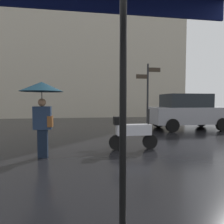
{
  "coord_description": "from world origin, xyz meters",
  "views": [
    {
      "loc": [
        -0.59,
        -2.77,
        1.47
      ],
      "look_at": [
        0.57,
        4.99,
        1.03
      ],
      "focal_mm": 30.75,
      "sensor_mm": 36.0,
      "label": 1
    }
  ],
  "objects_px": {
    "pedestrian_with_umbrella": "(42,96)",
    "parked_scooter": "(132,131)",
    "parked_car_left": "(188,111)",
    "street_signpost": "(148,92)"
  },
  "relations": [
    {
      "from": "pedestrian_with_umbrella",
      "to": "parked_scooter",
      "type": "xyz_separation_m",
      "value": [
        2.51,
        0.45,
        -1.05
      ]
    },
    {
      "from": "pedestrian_with_umbrella",
      "to": "parked_car_left",
      "type": "distance_m",
      "value": 7.77
    },
    {
      "from": "parked_scooter",
      "to": "parked_car_left",
      "type": "bearing_deg",
      "value": 51.35
    },
    {
      "from": "pedestrian_with_umbrella",
      "to": "street_signpost",
      "type": "height_order",
      "value": "street_signpost"
    },
    {
      "from": "parked_car_left",
      "to": "parked_scooter",
      "type": "bearing_deg",
      "value": -150.84
    },
    {
      "from": "parked_scooter",
      "to": "street_signpost",
      "type": "relative_size",
      "value": 0.49
    },
    {
      "from": "pedestrian_with_umbrella",
      "to": "parked_car_left",
      "type": "xyz_separation_m",
      "value": [
        6.49,
        4.22,
        -0.67
      ]
    },
    {
      "from": "pedestrian_with_umbrella",
      "to": "parked_scooter",
      "type": "height_order",
      "value": "pedestrian_with_umbrella"
    },
    {
      "from": "pedestrian_with_umbrella",
      "to": "parked_car_left",
      "type": "height_order",
      "value": "pedestrian_with_umbrella"
    },
    {
      "from": "pedestrian_with_umbrella",
      "to": "parked_scooter",
      "type": "distance_m",
      "value": 2.76
    }
  ]
}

